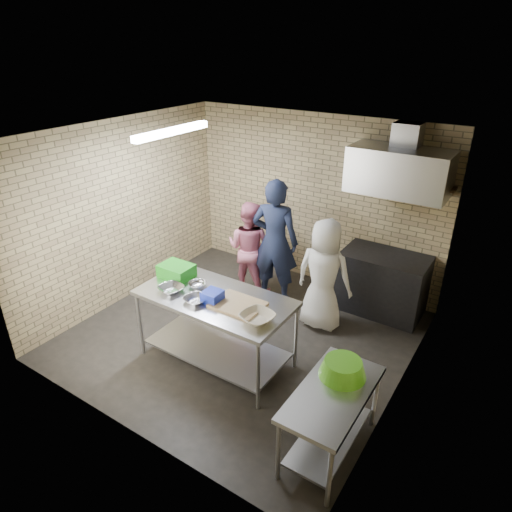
{
  "coord_description": "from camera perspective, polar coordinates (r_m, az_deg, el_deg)",
  "views": [
    {
      "loc": [
        2.95,
        -4.16,
        3.71
      ],
      "look_at": [
        0.1,
        0.2,
        1.15
      ],
      "focal_mm": 31.77,
      "sensor_mm": 36.0,
      "label": 1
    }
  ],
  "objects": [
    {
      "name": "floor",
      "position": [
        6.31,
        -1.78,
        -9.88
      ],
      "size": [
        4.2,
        4.2,
        0.0
      ],
      "primitive_type": "plane",
      "color": "black",
      "rests_on": "ground"
    },
    {
      "name": "ceiling",
      "position": [
        5.2,
        -2.2,
        14.95
      ],
      "size": [
        4.2,
        4.2,
        0.0
      ],
      "primitive_type": "plane",
      "rotation": [
        3.14,
        0.0,
        0.0
      ],
      "color": "black",
      "rests_on": "ground"
    },
    {
      "name": "back_wall",
      "position": [
        7.23,
        7.22,
        6.89
      ],
      "size": [
        4.2,
        0.06,
        2.7
      ],
      "primitive_type": "cube",
      "color": "tan",
      "rests_on": "ground"
    },
    {
      "name": "front_wall",
      "position": [
        4.35,
        -17.4,
        -8.02
      ],
      "size": [
        4.2,
        0.06,
        2.7
      ],
      "primitive_type": "cube",
      "color": "tan",
      "rests_on": "ground"
    },
    {
      "name": "left_wall",
      "position": [
        6.96,
        -16.35,
        5.25
      ],
      "size": [
        0.06,
        4.0,
        2.7
      ],
      "primitive_type": "cube",
      "color": "tan",
      "rests_on": "ground"
    },
    {
      "name": "right_wall",
      "position": [
        4.86,
        18.84,
        -4.45
      ],
      "size": [
        0.06,
        4.0,
        2.7
      ],
      "primitive_type": "cube",
      "color": "tan",
      "rests_on": "ground"
    },
    {
      "name": "prep_table",
      "position": [
        5.63,
        -5.04,
        -9.14
      ],
      "size": [
        1.86,
        0.93,
        0.93
      ],
      "primitive_type": "cube",
      "color": "silver",
      "rests_on": "floor"
    },
    {
      "name": "side_counter",
      "position": [
        4.67,
        9.31,
        -19.85
      ],
      "size": [
        0.6,
        1.2,
        0.75
      ],
      "primitive_type": "cube",
      "color": "silver",
      "rests_on": "floor"
    },
    {
      "name": "stove",
      "position": [
        6.85,
        15.61,
        -3.31
      ],
      "size": [
        1.2,
        0.7,
        0.9
      ],
      "primitive_type": "cube",
      "color": "black",
      "rests_on": "floor"
    },
    {
      "name": "range_hood",
      "position": [
        6.28,
        17.57,
        10.12
      ],
      "size": [
        1.3,
        0.6,
        0.6
      ],
      "primitive_type": "cube",
      "color": "silver",
      "rests_on": "back_wall"
    },
    {
      "name": "hood_duct",
      "position": [
        6.33,
        18.54,
        14.31
      ],
      "size": [
        0.35,
        0.3,
        0.3
      ],
      "primitive_type": "cube",
      "color": "#A5A8AD",
      "rests_on": "back_wall"
    },
    {
      "name": "wall_shelf",
      "position": [
        6.44,
        20.41,
        8.39
      ],
      "size": [
        0.8,
        0.2,
        0.04
      ],
      "primitive_type": "cube",
      "color": "#3F2B19",
      "rests_on": "back_wall"
    },
    {
      "name": "fluorescent_fixture",
      "position": [
        5.84,
        -10.53,
        15.19
      ],
      "size": [
        0.1,
        1.25,
        0.08
      ],
      "primitive_type": "cube",
      "color": "white",
      "rests_on": "ceiling"
    },
    {
      "name": "green_crate",
      "position": [
        5.82,
        -9.98,
        -1.86
      ],
      "size": [
        0.41,
        0.31,
        0.17
      ],
      "primitive_type": "cube",
      "color": "#1E9A1C",
      "rests_on": "prep_table"
    },
    {
      "name": "blue_tub",
      "position": [
        5.25,
        -5.5,
        -5.08
      ],
      "size": [
        0.21,
        0.21,
        0.13
      ],
      "primitive_type": "cube",
      "color": "#1B31CF",
      "rests_on": "prep_table"
    },
    {
      "name": "cutting_board",
      "position": [
        5.17,
        -2.3,
        -6.15
      ],
      "size": [
        0.57,
        0.43,
        0.03
      ],
      "primitive_type": "cube",
      "color": "#DAB57D",
      "rests_on": "prep_table"
    },
    {
      "name": "mixing_bowl_a",
      "position": [
        5.52,
        -10.63,
        -4.13
      ],
      "size": [
        0.34,
        0.34,
        0.07
      ],
      "primitive_type": "imported",
      "rotation": [
        0.0,
        0.0,
        -0.19
      ],
      "color": "#ADAFB4",
      "rests_on": "prep_table"
    },
    {
      "name": "mixing_bowl_b",
      "position": [
        5.56,
        -7.37,
        -3.66
      ],
      "size": [
        0.26,
        0.26,
        0.07
      ],
      "primitive_type": "imported",
      "rotation": [
        0.0,
        0.0,
        -0.19
      ],
      "color": "silver",
      "rests_on": "prep_table"
    },
    {
      "name": "mixing_bowl_c",
      "position": [
        5.27,
        -7.58,
        -5.49
      ],
      "size": [
        0.31,
        0.31,
        0.07
      ],
      "primitive_type": "imported",
      "rotation": [
        0.0,
        0.0,
        -0.19
      ],
      "color": "silver",
      "rests_on": "prep_table"
    },
    {
      "name": "ceramic_bowl",
      "position": [
        4.9,
        0.18,
        -7.76
      ],
      "size": [
        0.42,
        0.42,
        0.09
      ],
      "primitive_type": "imported",
      "rotation": [
        0.0,
        0.0,
        -0.19
      ],
      "color": "beige",
      "rests_on": "prep_table"
    },
    {
      "name": "green_basin",
      "position": [
        4.54,
        10.86,
        -13.71
      ],
      "size": [
        0.46,
        0.46,
        0.17
      ],
      "primitive_type": null,
      "color": "#59C626",
      "rests_on": "side_counter"
    },
    {
      "name": "bottle_red",
      "position": [
        6.47,
        18.42,
        9.79
      ],
      "size": [
        0.07,
        0.07,
        0.18
      ],
      "primitive_type": "cylinder",
      "color": "#B22619",
      "rests_on": "wall_shelf"
    },
    {
      "name": "bottle_green",
      "position": [
        6.39,
        21.85,
        8.91
      ],
      "size": [
        0.06,
        0.06,
        0.15
      ],
      "primitive_type": "cylinder",
      "color": "green",
      "rests_on": "wall_shelf"
    },
    {
      "name": "man_navy",
      "position": [
        6.66,
        2.4,
        1.76
      ],
      "size": [
        0.79,
        0.6,
        1.92
      ],
      "primitive_type": "imported",
      "rotation": [
        0.0,
        0.0,
        3.37
      ],
      "color": "black",
      "rests_on": "floor"
    },
    {
      "name": "woman_pink",
      "position": [
        6.99,
        -0.86,
        1.06
      ],
      "size": [
        0.79,
        0.65,
        1.49
      ],
      "primitive_type": "imported",
      "rotation": [
        0.0,
        0.0,
        3.28
      ],
      "color": "#D3708C",
      "rests_on": "floor"
    },
    {
      "name": "woman_white",
      "position": [
        6.16,
        8.53,
        -2.4
      ],
      "size": [
        0.81,
        0.55,
        1.59
      ],
      "primitive_type": "imported",
      "rotation": [
        0.0,
        0.0,
        3.21
      ],
      "color": "white",
      "rests_on": "floor"
    }
  ]
}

